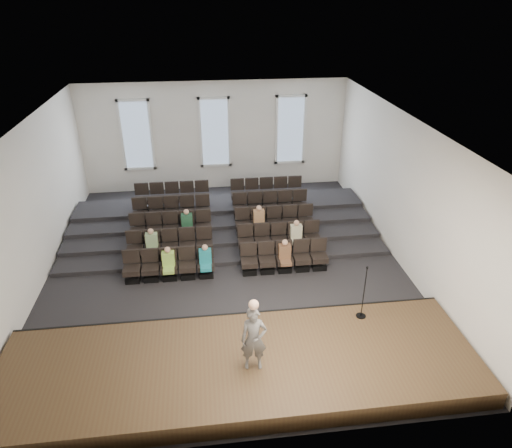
% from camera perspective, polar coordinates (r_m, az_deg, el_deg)
% --- Properties ---
extents(ground, '(14.00, 14.00, 0.00)m').
position_cam_1_polar(ground, '(16.00, -3.67, -5.11)').
color(ground, black).
rests_on(ground, ground).
extents(ceiling, '(12.00, 14.00, 0.02)m').
position_cam_1_polar(ceiling, '(13.95, -4.30, 12.48)').
color(ceiling, white).
rests_on(ceiling, ground).
extents(wall_back, '(12.00, 0.04, 5.00)m').
position_cam_1_polar(wall_back, '(21.38, -5.14, 10.84)').
color(wall_back, white).
rests_on(wall_back, ground).
extents(wall_front, '(12.00, 0.04, 5.00)m').
position_cam_1_polar(wall_front, '(8.91, -1.05, -15.88)').
color(wall_front, white).
rests_on(wall_front, ground).
extents(wall_left, '(0.04, 14.00, 5.00)m').
position_cam_1_polar(wall_left, '(15.73, -26.40, 1.63)').
color(wall_left, white).
rests_on(wall_left, ground).
extents(wall_right, '(0.04, 14.00, 5.00)m').
position_cam_1_polar(wall_right, '(16.22, 17.84, 4.01)').
color(wall_right, white).
rests_on(wall_right, ground).
extents(stage, '(11.80, 3.60, 0.50)m').
position_cam_1_polar(stage, '(11.85, -1.99, -17.42)').
color(stage, '#42311C').
rests_on(stage, ground).
extents(stage_lip, '(11.80, 0.06, 0.52)m').
position_cam_1_polar(stage_lip, '(13.16, -2.72, -11.99)').
color(stage_lip, black).
rests_on(stage_lip, ground).
extents(risers, '(11.80, 4.80, 0.60)m').
position_cam_1_polar(risers, '(18.65, -4.33, 0.64)').
color(risers, black).
rests_on(risers, ground).
extents(seating_rows, '(6.80, 4.70, 1.67)m').
position_cam_1_polar(seating_rows, '(16.98, -4.08, -0.38)').
color(seating_rows, black).
rests_on(seating_rows, ground).
extents(windows, '(8.44, 0.10, 3.24)m').
position_cam_1_polar(windows, '(21.26, -5.16, 11.30)').
color(windows, white).
rests_on(windows, wall_back).
extents(audience, '(5.45, 2.64, 1.10)m').
position_cam_1_polar(audience, '(15.83, -4.20, -2.08)').
color(audience, '#99C74F').
rests_on(audience, seating_rows).
extents(speaker, '(0.64, 0.44, 1.69)m').
position_cam_1_polar(speaker, '(10.93, -0.28, -14.18)').
color(speaker, '#5C5957').
rests_on(speaker, stage).
extents(mic_stand, '(0.27, 0.27, 1.64)m').
position_cam_1_polar(mic_stand, '(12.94, 13.19, -9.47)').
color(mic_stand, black).
rests_on(mic_stand, stage).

